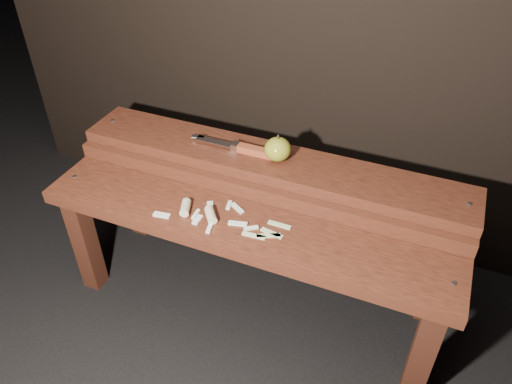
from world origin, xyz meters
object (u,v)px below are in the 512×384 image
at_px(bench_front_tier, 239,244).
at_px(bench_rear_tier, 269,182).
at_px(knife, 245,149).
at_px(apple, 278,149).

distance_m(bench_front_tier, bench_rear_tier, 0.23).
relative_size(bench_front_tier, knife, 4.39).
bearing_deg(apple, knife, -179.97).
distance_m(bench_rear_tier, knife, 0.13).
distance_m(bench_front_tier, knife, 0.29).
bearing_deg(apple, bench_rear_tier, -169.12).
relative_size(bench_rear_tier, knife, 4.39).
xyz_separation_m(bench_front_tier, apple, (0.02, 0.23, 0.18)).
xyz_separation_m(bench_rear_tier, knife, (-0.08, 0.00, 0.10)).
bearing_deg(knife, apple, 0.03).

